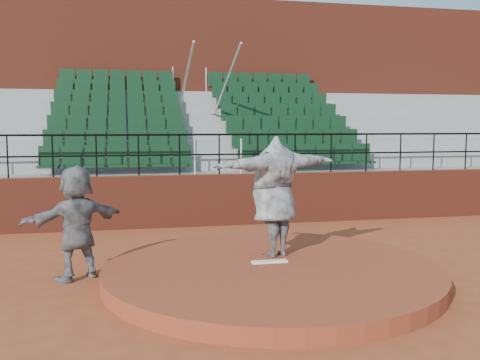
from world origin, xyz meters
name	(u,v)px	position (x,y,z in m)	size (l,w,h in m)	color
ground	(272,280)	(0.00, 0.00, 0.00)	(90.00, 90.00, 0.00)	brown
pitchers_mound	(272,272)	(0.00, 0.00, 0.12)	(5.50, 5.50, 0.25)	maroon
pitching_rubber	(270,262)	(0.00, 0.15, 0.27)	(0.60, 0.15, 0.03)	white
boundary_wall	(219,200)	(0.00, 5.00, 0.65)	(24.00, 0.30, 1.30)	maroon
wall_railing	(219,145)	(0.00, 5.00, 2.03)	(24.04, 0.05, 1.03)	black
seating_deck	(200,159)	(0.00, 8.64, 1.45)	(24.00, 5.97, 4.63)	gray
press_box_facade	(185,99)	(0.00, 12.60, 3.55)	(24.00, 3.00, 7.10)	maroon
pitcher	(274,196)	(0.21, 0.61, 1.30)	(2.58, 0.70, 2.10)	black
fielder	(76,222)	(-3.12, 0.74, 0.94)	(1.75, 0.56, 1.88)	black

